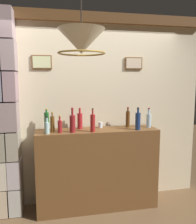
{
  "coord_description": "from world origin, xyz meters",
  "views": [
    {
      "loc": [
        -0.63,
        -2.3,
        1.82
      ],
      "look_at": [
        0.0,
        0.76,
        1.38
      ],
      "focal_mm": 37.9,
      "sensor_mm": 36.0,
      "label": 1
    }
  ],
  "objects_px": {
    "liquor_bottle_brandy": "(52,124)",
    "liquor_bottle_amaro": "(149,120)",
    "liquor_bottle_sherry": "(80,121)",
    "liquor_bottle_rye": "(93,123)",
    "pendant_lamp": "(81,42)",
    "liquor_bottle_port": "(128,119)",
    "liquor_bottle_vodka": "(138,121)",
    "liquor_bottle_whiskey": "(72,123)",
    "liquor_bottle_bourbon": "(47,121)",
    "liquor_bottle_rum": "(47,127)",
    "liquor_bottle_gin": "(60,126)",
    "glass_tumbler_rocks": "(100,125)"
  },
  "relations": [
    {
      "from": "liquor_bottle_rye",
      "to": "liquor_bottle_whiskey",
      "type": "height_order",
      "value": "liquor_bottle_whiskey"
    },
    {
      "from": "liquor_bottle_brandy",
      "to": "liquor_bottle_amaro",
      "type": "xyz_separation_m",
      "value": [
        1.36,
        0.05,
        -0.0
      ]
    },
    {
      "from": "liquor_bottle_port",
      "to": "liquor_bottle_gin",
      "type": "relative_size",
      "value": 1.29
    },
    {
      "from": "liquor_bottle_port",
      "to": "glass_tumbler_rocks",
      "type": "bearing_deg",
      "value": 176.04
    },
    {
      "from": "liquor_bottle_whiskey",
      "to": "liquor_bottle_rum",
      "type": "xyz_separation_m",
      "value": [
        -0.33,
        -0.02,
        -0.04
      ]
    },
    {
      "from": "liquor_bottle_brandy",
      "to": "liquor_bottle_port",
      "type": "distance_m",
      "value": 1.07
    },
    {
      "from": "liquor_bottle_bourbon",
      "to": "liquor_bottle_vodka",
      "type": "relative_size",
      "value": 0.96
    },
    {
      "from": "liquor_bottle_bourbon",
      "to": "liquor_bottle_gin",
      "type": "distance_m",
      "value": 0.26
    },
    {
      "from": "liquor_bottle_rye",
      "to": "liquor_bottle_sherry",
      "type": "relative_size",
      "value": 1.07
    },
    {
      "from": "liquor_bottle_port",
      "to": "liquor_bottle_sherry",
      "type": "relative_size",
      "value": 0.99
    },
    {
      "from": "liquor_bottle_whiskey",
      "to": "pendant_lamp",
      "type": "bearing_deg",
      "value": -89.35
    },
    {
      "from": "liquor_bottle_brandy",
      "to": "liquor_bottle_whiskey",
      "type": "distance_m",
      "value": 0.26
    },
    {
      "from": "liquor_bottle_amaro",
      "to": "glass_tumbler_rocks",
      "type": "distance_m",
      "value": 0.7
    },
    {
      "from": "liquor_bottle_vodka",
      "to": "glass_tumbler_rocks",
      "type": "height_order",
      "value": "liquor_bottle_vodka"
    },
    {
      "from": "liquor_bottle_rum",
      "to": "glass_tumbler_rocks",
      "type": "distance_m",
      "value": 0.77
    },
    {
      "from": "liquor_bottle_port",
      "to": "liquor_bottle_rum",
      "type": "distance_m",
      "value": 1.15
    },
    {
      "from": "liquor_bottle_rye",
      "to": "liquor_bottle_sherry",
      "type": "xyz_separation_m",
      "value": [
        -0.14,
        0.23,
        -0.01
      ]
    },
    {
      "from": "liquor_bottle_brandy",
      "to": "liquor_bottle_rum",
      "type": "distance_m",
      "value": 0.11
    },
    {
      "from": "liquor_bottle_rum",
      "to": "liquor_bottle_vodka",
      "type": "relative_size",
      "value": 0.72
    },
    {
      "from": "liquor_bottle_rum",
      "to": "liquor_bottle_sherry",
      "type": "distance_m",
      "value": 0.5
    },
    {
      "from": "liquor_bottle_brandy",
      "to": "liquor_bottle_rye",
      "type": "height_order",
      "value": "liquor_bottle_rye"
    },
    {
      "from": "glass_tumbler_rocks",
      "to": "liquor_bottle_vodka",
      "type": "bearing_deg",
      "value": -25.15
    },
    {
      "from": "liquor_bottle_amaro",
      "to": "liquor_bottle_sherry",
      "type": "relative_size",
      "value": 0.95
    },
    {
      "from": "liquor_bottle_vodka",
      "to": "liquor_bottle_gin",
      "type": "height_order",
      "value": "liquor_bottle_vodka"
    },
    {
      "from": "liquor_bottle_bourbon",
      "to": "liquor_bottle_port",
      "type": "height_order",
      "value": "liquor_bottle_bourbon"
    },
    {
      "from": "liquor_bottle_sherry",
      "to": "pendant_lamp",
      "type": "bearing_deg",
      "value": -95.95
    },
    {
      "from": "liquor_bottle_sherry",
      "to": "liquor_bottle_brandy",
      "type": "bearing_deg",
      "value": -159.41
    },
    {
      "from": "liquor_bottle_sherry",
      "to": "pendant_lamp",
      "type": "distance_m",
      "value": 1.4
    },
    {
      "from": "liquor_bottle_bourbon",
      "to": "pendant_lamp",
      "type": "height_order",
      "value": "pendant_lamp"
    },
    {
      "from": "liquor_bottle_rye",
      "to": "liquor_bottle_rum",
      "type": "distance_m",
      "value": 0.59
    },
    {
      "from": "liquor_bottle_bourbon",
      "to": "pendant_lamp",
      "type": "distance_m",
      "value": 1.44
    },
    {
      "from": "liquor_bottle_port",
      "to": "liquor_bottle_whiskey",
      "type": "bearing_deg",
      "value": -167.67
    },
    {
      "from": "liquor_bottle_amaro",
      "to": "pendant_lamp",
      "type": "distance_m",
      "value": 1.73
    },
    {
      "from": "liquor_bottle_whiskey",
      "to": "liquor_bottle_amaro",
      "type": "xyz_separation_m",
      "value": [
        1.1,
        0.11,
        -0.01
      ]
    },
    {
      "from": "liquor_bottle_rum",
      "to": "liquor_bottle_sherry",
      "type": "bearing_deg",
      "value": 26.18
    },
    {
      "from": "liquor_bottle_rye",
      "to": "liquor_bottle_port",
      "type": "bearing_deg",
      "value": 20.12
    },
    {
      "from": "liquor_bottle_rye",
      "to": "liquor_bottle_whiskey",
      "type": "bearing_deg",
      "value": 174.81
    },
    {
      "from": "liquor_bottle_rye",
      "to": "liquor_bottle_gin",
      "type": "relative_size",
      "value": 1.39
    },
    {
      "from": "liquor_bottle_port",
      "to": "liquor_bottle_vodka",
      "type": "height_order",
      "value": "liquor_bottle_vodka"
    },
    {
      "from": "liquor_bottle_bourbon",
      "to": "liquor_bottle_rye",
      "type": "distance_m",
      "value": 0.63
    },
    {
      "from": "liquor_bottle_sherry",
      "to": "liquor_bottle_rye",
      "type": "bearing_deg",
      "value": -58.12
    },
    {
      "from": "liquor_bottle_port",
      "to": "pendant_lamp",
      "type": "relative_size",
      "value": 0.56
    },
    {
      "from": "pendant_lamp",
      "to": "liquor_bottle_sherry",
      "type": "bearing_deg",
      "value": 84.05
    },
    {
      "from": "liquor_bottle_whiskey",
      "to": "pendant_lamp",
      "type": "relative_size",
      "value": 0.62
    },
    {
      "from": "liquor_bottle_gin",
      "to": "liquor_bottle_sherry",
      "type": "bearing_deg",
      "value": 33.69
    },
    {
      "from": "liquor_bottle_sherry",
      "to": "pendant_lamp",
      "type": "xyz_separation_m",
      "value": [
        -0.11,
        -1.07,
        0.9
      ]
    },
    {
      "from": "liquor_bottle_brandy",
      "to": "liquor_bottle_sherry",
      "type": "bearing_deg",
      "value": 20.59
    },
    {
      "from": "liquor_bottle_whiskey",
      "to": "liquor_bottle_gin",
      "type": "relative_size",
      "value": 1.44
    },
    {
      "from": "liquor_bottle_bourbon",
      "to": "liquor_bottle_rum",
      "type": "height_order",
      "value": "liquor_bottle_bourbon"
    },
    {
      "from": "glass_tumbler_rocks",
      "to": "liquor_bottle_brandy",
      "type": "bearing_deg",
      "value": -167.84
    }
  ]
}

